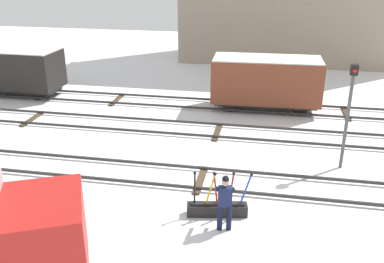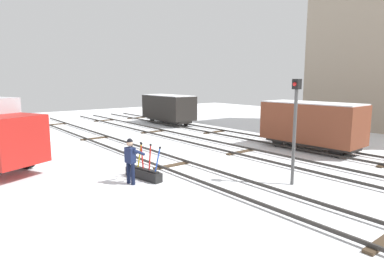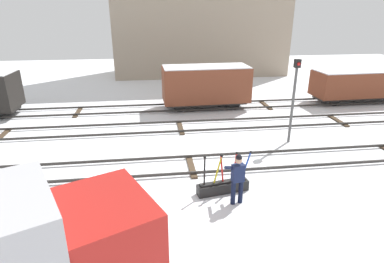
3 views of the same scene
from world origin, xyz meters
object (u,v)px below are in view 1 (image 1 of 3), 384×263
(rail_worker, at_px, (225,200))
(signal_post, at_px, (349,107))
(freight_car_mid_siding, at_px, (10,69))
(switch_lever_frame, at_px, (217,208))
(freight_car_far_end, at_px, (266,81))

(rail_worker, height_order, signal_post, signal_post)
(freight_car_mid_siding, bearing_deg, signal_post, -17.92)
(signal_post, bearing_deg, switch_lever_frame, -135.82)
(switch_lever_frame, height_order, rail_worker, rail_worker)
(rail_worker, xyz_separation_m, freight_car_far_end, (0.80, 10.52, 0.53))
(signal_post, height_order, freight_car_mid_siding, signal_post)
(switch_lever_frame, distance_m, signal_post, 6.00)
(freight_car_far_end, bearing_deg, signal_post, -65.38)
(freight_car_far_end, distance_m, freight_car_mid_siding, 13.78)
(switch_lever_frame, xyz_separation_m, freight_car_far_end, (1.08, 9.84, 1.24))
(rail_worker, relative_size, freight_car_far_end, 0.32)
(switch_lever_frame, xyz_separation_m, signal_post, (4.03, 3.91, 2.10))
(freight_car_mid_siding, bearing_deg, rail_worker, -37.42)
(freight_car_far_end, bearing_deg, freight_car_mid_siding, 178.22)
(rail_worker, bearing_deg, switch_lever_frame, 102.85)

